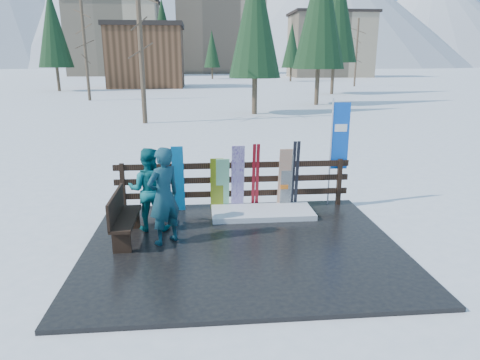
{
  "coord_description": "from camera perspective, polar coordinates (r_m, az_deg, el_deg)",
  "views": [
    {
      "loc": [
        -0.75,
        -7.62,
        3.5
      ],
      "look_at": [
        0.05,
        1.0,
        1.1
      ],
      "focal_mm": 32.0,
      "sensor_mm": 36.0,
      "label": 1
    }
  ],
  "objects": [
    {
      "name": "ground",
      "position": [
        8.41,
        0.33,
        -9.07
      ],
      "size": [
        700.0,
        700.0,
        0.0
      ],
      "primitive_type": "plane",
      "color": "white",
      "rests_on": "ground"
    },
    {
      "name": "trees",
      "position": [
        55.35,
        -1.09,
        17.89
      ],
      "size": [
        42.17,
        68.82,
        13.66
      ],
      "color": "#382B1E",
      "rests_on": "ground"
    },
    {
      "name": "snowboard_4",
      "position": [
        10.18,
        6.21,
        -0.25
      ],
      "size": [
        0.27,
        0.21,
        1.35
      ],
      "primitive_type": "cube",
      "rotation": [
        0.13,
        0.0,
        0.0
      ],
      "color": "black",
      "rests_on": "deck"
    },
    {
      "name": "person_back",
      "position": [
        9.04,
        -12.08,
        -1.22
      ],
      "size": [
        0.88,
        0.7,
        1.74
      ],
      "primitive_type": "imported",
      "rotation": [
        0.0,
        0.0,
        3.09
      ],
      "color": "#0E6169",
      "rests_on": "deck"
    },
    {
      "name": "snowboard_5",
      "position": [
        10.15,
        5.94,
        0.15
      ],
      "size": [
        0.3,
        0.3,
        1.49
      ],
      "primitive_type": "cube",
      "rotation": [
        0.18,
        0.0,
        0.0
      ],
      "color": "silver",
      "rests_on": "deck"
    },
    {
      "name": "fence",
      "position": [
        10.22,
        -0.88,
        -0.17
      ],
      "size": [
        5.6,
        0.1,
        1.15
      ],
      "color": "black",
      "rests_on": "deck"
    },
    {
      "name": "ski_pair_a",
      "position": [
        10.09,
        2.08,
        0.47
      ],
      "size": [
        0.16,
        0.3,
        1.61
      ],
      "color": "maroon",
      "rests_on": "deck"
    },
    {
      "name": "rental_flag",
      "position": [
        10.55,
        12.93,
        5.21
      ],
      "size": [
        0.45,
        0.04,
        2.6
      ],
      "color": "silver",
      "rests_on": "deck"
    },
    {
      "name": "bench",
      "position": [
        8.7,
        -15.46,
        -4.59
      ],
      "size": [
        0.41,
        1.5,
        0.97
      ],
      "color": "black",
      "rests_on": "deck"
    },
    {
      "name": "snowboard_3",
      "position": [
        9.98,
        -0.3,
        0.27
      ],
      "size": [
        0.3,
        0.36,
        1.59
      ],
      "primitive_type": "cube",
      "rotation": [
        0.21,
        0.0,
        0.0
      ],
      "color": "white",
      "rests_on": "deck"
    },
    {
      "name": "snow_patch",
      "position": [
        9.9,
        3.01,
        -4.35
      ],
      "size": [
        2.33,
        1.0,
        0.12
      ],
      "primitive_type": "cube",
      "color": "white",
      "rests_on": "deck"
    },
    {
      "name": "ski_pair_b",
      "position": [
        10.25,
        7.36,
        0.71
      ],
      "size": [
        0.17,
        0.21,
        1.65
      ],
      "color": "black",
      "rests_on": "deck"
    },
    {
      "name": "snowboard_2",
      "position": [
        9.99,
        -3.1,
        -0.59
      ],
      "size": [
        0.3,
        0.33,
        1.31
      ],
      "primitive_type": "cube",
      "rotation": [
        0.23,
        0.0,
        0.0
      ],
      "color": "#E2FF17",
      "rests_on": "deck"
    },
    {
      "name": "resort_buildings",
      "position": [
        123.2,
        -4.71,
        18.38
      ],
      "size": [
        73.0,
        87.6,
        22.6
      ],
      "color": "tan",
      "rests_on": "ground"
    },
    {
      "name": "snowboard_1",
      "position": [
        10.0,
        -2.33,
        -0.59
      ],
      "size": [
        0.3,
        0.39,
        1.3
      ],
      "primitive_type": "cube",
      "rotation": [
        0.27,
        0.0,
        0.0
      ],
      "color": "white",
      "rests_on": "deck"
    },
    {
      "name": "deck",
      "position": [
        8.4,
        0.33,
        -8.83
      ],
      "size": [
        6.0,
        5.0,
        0.08
      ],
      "primitive_type": "cube",
      "color": "black",
      "rests_on": "ground"
    },
    {
      "name": "person_front",
      "position": [
        8.27,
        -10.12,
        -2.13
      ],
      "size": [
        0.82,
        0.79,
        1.9
      ],
      "primitive_type": "imported",
      "rotation": [
        0.0,
        0.0,
        3.83
      ],
      "color": "#19565A",
      "rests_on": "deck"
    },
    {
      "name": "snowboard_0",
      "position": [
        9.96,
        -8.22,
        0.09
      ],
      "size": [
        0.27,
        0.31,
        1.6
      ],
      "primitive_type": "cube",
      "rotation": [
        0.18,
        0.0,
        0.0
      ],
      "color": "#0E7EC2",
      "rests_on": "deck"
    }
  ]
}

